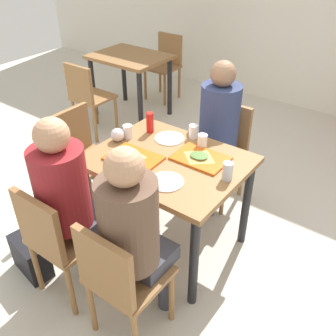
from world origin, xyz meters
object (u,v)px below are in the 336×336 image
(chair_left_end, at_px, (82,151))
(plastic_cup_c, at_px, (128,132))
(tray_red_far, at_px, (200,158))
(tray_red_near, at_px, (134,158))
(person_in_red, at_px, (68,194))
(chair_near_left, at_px, (56,237))
(plastic_cup_b, at_px, (137,178))
(foil_bundle, at_px, (118,135))
(chair_far_side, at_px, (223,145))
(plastic_cup_d, at_px, (202,141))
(handbag, at_px, (31,256))
(person_far_side, at_px, (217,126))
(soda_can, at_px, (228,171))
(pizza_slice_a, at_px, (130,156))
(chair_near_right, at_px, (119,278))
(paper_plate_center, at_px, (169,138))
(plastic_cup_a, at_px, (193,131))
(background_chair_near, at_px, (87,95))
(background_chair_far, at_px, (166,62))
(background_table, at_px, (130,66))
(paper_plate_near_edge, at_px, (166,182))
(main_table, at_px, (168,172))
(person_in_brown_jacket, at_px, (134,230))
(pizza_slice_b, at_px, (199,156))
(condiment_bottle, at_px, (150,123))

(chair_left_end, relative_size, plastic_cup_c, 8.65)
(tray_red_far, bearing_deg, tray_red_near, -143.51)
(person_in_red, distance_m, plastic_cup_c, 0.74)
(chair_near_left, distance_m, plastic_cup_b, 0.62)
(foil_bundle, bearing_deg, chair_far_side, 61.58)
(tray_red_far, relative_size, plastic_cup_b, 3.60)
(plastic_cup_d, relative_size, handbag, 0.31)
(person_far_side, distance_m, soda_can, 0.78)
(handbag, bearing_deg, pizza_slice_a, 58.42)
(chair_left_end, relative_size, soda_can, 7.09)
(chair_far_side, relative_size, tray_red_near, 2.40)
(pizza_slice_a, distance_m, soda_can, 0.67)
(chair_near_right, relative_size, tray_red_far, 2.40)
(paper_plate_center, distance_m, plastic_cup_a, 0.19)
(chair_far_side, height_order, background_chair_near, same)
(pizza_slice_a, distance_m, plastic_cup_d, 0.53)
(plastic_cup_a, relative_size, background_chair_far, 0.12)
(chair_left_end, height_order, plastic_cup_b, plastic_cup_b)
(person_far_side, bearing_deg, plastic_cup_a, -94.89)
(plastic_cup_a, bearing_deg, background_table, 144.10)
(person_far_side, bearing_deg, paper_plate_near_edge, -79.99)
(pizza_slice_a, xyz_separation_m, background_chair_far, (-1.57, 2.51, -0.29))
(chair_near_right, bearing_deg, main_table, 108.09)
(person_in_brown_jacket, height_order, paper_plate_center, person_in_brown_jacket)
(chair_near_left, bearing_deg, background_chair_far, 115.68)
(person_in_brown_jacket, relative_size, plastic_cup_d, 12.75)
(main_table, relative_size, tray_red_far, 2.90)
(paper_plate_near_edge, relative_size, pizza_slice_b, 1.22)
(plastic_cup_a, bearing_deg, plastic_cup_b, -85.78)
(chair_near_left, xyz_separation_m, plastic_cup_a, (0.23, 1.15, 0.32))
(chair_far_side, height_order, handbag, chair_far_side)
(person_far_side, bearing_deg, background_chair_far, 136.35)
(paper_plate_near_edge, relative_size, condiment_bottle, 1.38)
(paper_plate_near_edge, height_order, plastic_cup_c, plastic_cup_c)
(paper_plate_near_edge, relative_size, handbag, 0.69)
(soda_can, relative_size, background_table, 0.14)
(background_chair_near, bearing_deg, background_table, 90.00)
(plastic_cup_a, relative_size, background_table, 0.11)
(chair_near_left, bearing_deg, tray_red_near, 83.17)
(person_in_brown_jacket, bearing_deg, background_chair_near, 142.81)
(pizza_slice_a, relative_size, condiment_bottle, 1.40)
(person_in_brown_jacket, height_order, tray_red_near, person_in_brown_jacket)
(paper_plate_center, bearing_deg, plastic_cup_a, 43.71)
(handbag, distance_m, background_chair_near, 2.10)
(background_chair_far, bearing_deg, main_table, -52.95)
(person_in_red, xyz_separation_m, person_in_brown_jacket, (0.52, 0.00, 0.00))
(plastic_cup_a, height_order, handbag, plastic_cup_a)
(person_far_side, distance_m, background_chair_near, 1.81)
(plastic_cup_c, bearing_deg, chair_near_right, -51.77)
(person_in_brown_jacket, bearing_deg, person_far_side, 101.20)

